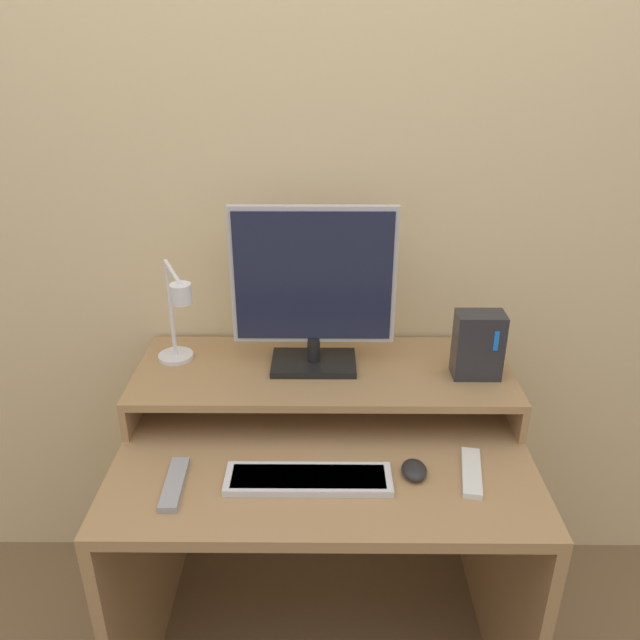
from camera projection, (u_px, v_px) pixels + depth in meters
The scene contains 10 objects.
wall_back at pixel (325, 211), 1.80m from camera, with size 6.00×0.05×2.50m.
desk at pixel (324, 506), 1.74m from camera, with size 1.05×0.74×0.75m.
monitor_shelf at pixel (324, 374), 1.76m from camera, with size 1.05×0.39×0.11m.
monitor at pixel (314, 288), 1.67m from camera, with size 0.44×0.15×0.46m.
desk_lamp at pixel (178, 318), 1.67m from camera, with size 0.15×0.25×0.30m.
router_dock at pixel (479, 345), 1.68m from camera, with size 0.13×0.08×0.19m.
keyboard at pixel (309, 479), 1.48m from camera, with size 0.40×0.11×0.02m.
mouse at pixel (415, 470), 1.50m from camera, with size 0.06×0.08×0.03m.
remote_control at pixel (175, 484), 1.47m from camera, with size 0.05×0.18×0.02m.
remote_secondary at pixel (472, 472), 1.50m from camera, with size 0.08×0.18×0.02m.
Camera 1 is at (-0.00, -0.99, 1.72)m, focal length 35.00 mm.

